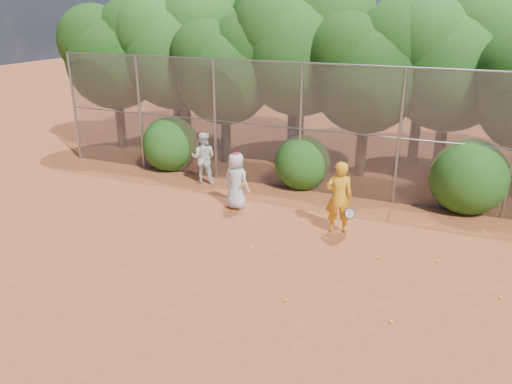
% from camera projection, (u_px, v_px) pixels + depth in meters
% --- Properties ---
extents(ground, '(80.00, 80.00, 0.00)m').
position_uv_depth(ground, '(253.00, 284.00, 10.67)').
color(ground, '#964521').
rests_on(ground, ground).
extents(fence_back, '(20.05, 0.09, 4.03)m').
position_uv_depth(fence_back, '(328.00, 130.00, 15.16)').
color(fence_back, gray).
rests_on(fence_back, ground).
extents(tree_0, '(4.38, 3.81, 6.00)m').
position_uv_depth(tree_0, '(115.00, 50.00, 19.71)').
color(tree_0, black).
rests_on(tree_0, ground).
extents(tree_1, '(4.64, 4.03, 6.35)m').
position_uv_depth(tree_1, '(176.00, 45.00, 19.13)').
color(tree_1, black).
rests_on(tree_1, ground).
extents(tree_2, '(3.99, 3.47, 5.47)m').
position_uv_depth(tree_2, '(226.00, 66.00, 17.80)').
color(tree_2, black).
rests_on(tree_2, ground).
extents(tree_3, '(4.89, 4.26, 6.70)m').
position_uv_depth(tree_3, '(303.00, 42.00, 17.45)').
color(tree_3, black).
rests_on(tree_3, ground).
extents(tree_4, '(4.19, 3.64, 5.73)m').
position_uv_depth(tree_4, '(369.00, 66.00, 16.23)').
color(tree_4, black).
rests_on(tree_4, ground).
extents(tree_5, '(4.51, 3.92, 6.17)m').
position_uv_depth(tree_5, '(454.00, 57.00, 15.89)').
color(tree_5, black).
rests_on(tree_5, ground).
extents(tree_9, '(4.83, 4.20, 6.62)m').
position_uv_depth(tree_9, '(185.00, 37.00, 21.42)').
color(tree_9, black).
rests_on(tree_9, ground).
extents(tree_10, '(5.15, 4.48, 7.06)m').
position_uv_depth(tree_10, '(297.00, 32.00, 19.64)').
color(tree_10, black).
rests_on(tree_10, ground).
extents(tree_11, '(4.64, 4.03, 6.35)m').
position_uv_depth(tree_11, '(427.00, 49.00, 17.60)').
color(tree_11, black).
rests_on(tree_11, ground).
extents(bush_0, '(2.00, 2.00, 2.00)m').
position_uv_depth(bush_0, '(170.00, 142.00, 17.96)').
color(bush_0, '#1B4D13').
rests_on(bush_0, ground).
extents(bush_1, '(1.80, 1.80, 1.80)m').
position_uv_depth(bush_1, '(302.00, 160.00, 16.14)').
color(bush_1, '#1B4D13').
rests_on(bush_1, ground).
extents(bush_2, '(2.20, 2.20, 2.20)m').
position_uv_depth(bush_2, '(469.00, 173.00, 14.22)').
color(bush_2, '#1B4D13').
rests_on(bush_2, ground).
extents(player_yellow, '(0.93, 0.69, 1.92)m').
position_uv_depth(player_yellow, '(339.00, 197.00, 12.83)').
color(player_yellow, orange).
rests_on(player_yellow, ground).
extents(player_teen, '(0.91, 0.68, 1.70)m').
position_uv_depth(player_teen, '(236.00, 181.00, 14.41)').
color(player_teen, silver).
rests_on(player_teen, ground).
extents(player_white, '(0.96, 0.83, 1.72)m').
position_uv_depth(player_white, '(203.00, 158.00, 16.55)').
color(player_white, white).
rests_on(player_white, ground).
extents(ball_0, '(0.07, 0.07, 0.07)m').
position_uv_depth(ball_0, '(378.00, 258.00, 11.72)').
color(ball_0, yellow).
rests_on(ball_0, ground).
extents(ball_1, '(0.07, 0.07, 0.07)m').
position_uv_depth(ball_1, '(438.00, 261.00, 11.56)').
color(ball_1, yellow).
rests_on(ball_1, ground).
extents(ball_2, '(0.07, 0.07, 0.07)m').
position_uv_depth(ball_2, '(286.00, 300.00, 10.02)').
color(ball_2, yellow).
rests_on(ball_2, ground).
extents(ball_3, '(0.07, 0.07, 0.07)m').
position_uv_depth(ball_3, '(500.00, 298.00, 10.11)').
color(ball_3, yellow).
rests_on(ball_3, ground).
extents(ball_4, '(0.07, 0.07, 0.07)m').
position_uv_depth(ball_4, '(252.00, 248.00, 12.19)').
color(ball_4, yellow).
rests_on(ball_4, ground).
extents(ball_5, '(0.07, 0.07, 0.07)m').
position_uv_depth(ball_5, '(483.00, 231.00, 13.10)').
color(ball_5, yellow).
rests_on(ball_5, ground).
extents(ball_6, '(0.07, 0.07, 0.07)m').
position_uv_depth(ball_6, '(391.00, 322.00, 9.34)').
color(ball_6, yellow).
rests_on(ball_6, ground).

